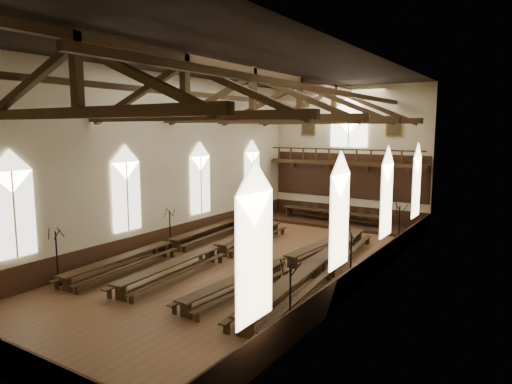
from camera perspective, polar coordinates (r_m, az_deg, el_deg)
ground at (r=23.86m, az=-0.37°, el=-8.92°), size 26.00×26.00×0.00m
room_walls at (r=22.85m, az=-0.38°, el=6.78°), size 26.00×26.00×26.00m
wainscot_band at (r=23.70m, az=-0.37°, el=-7.53°), size 12.00×26.00×1.20m
side_windows at (r=23.06m, az=-0.37°, el=0.01°), size 11.85×19.80×4.50m
end_window at (r=34.39m, az=11.54°, el=8.27°), size 2.80×0.12×3.80m
minstrels_gallery at (r=34.29m, az=11.24°, el=2.72°), size 11.80×1.24×3.70m
portraits at (r=34.38m, az=11.53°, el=8.06°), size 7.75×0.09×1.45m
roof_trusses at (r=22.88m, az=-0.38°, el=11.18°), size 11.70×25.70×2.80m
refectory_row_a at (r=26.02m, az=-10.83°, el=-6.40°), size 2.05×14.44×0.74m
refectory_row_b at (r=24.61m, az=-5.07°, el=-7.12°), size 1.94×14.44×0.75m
refectory_row_c at (r=22.36m, az=3.60°, el=-8.72°), size 1.84×14.06×0.71m
refectory_row_d at (r=21.87m, az=7.56°, el=-8.95°), size 2.37×15.09×0.81m
dais at (r=33.86m, az=9.57°, el=-3.80°), size 11.40×3.20×0.21m
high_table at (r=33.71m, az=9.60°, el=-2.55°), size 8.18×1.48×0.76m
high_chairs at (r=34.45m, az=10.11°, el=-2.53°), size 5.86×0.46×0.97m
candelabrum_left_near at (r=22.34m, az=-23.56°, el=-8.68°), size 0.78×0.74×2.58m
candelabrum_left_mid at (r=26.83m, az=-10.68°, el=-5.56°), size 0.71×0.71×2.39m
candelabrum_left_far at (r=32.55m, az=-1.60°, el=-3.08°), size 0.67×0.71×2.35m
candelabrum_right_near at (r=15.84m, az=4.28°, el=-14.80°), size 0.79×0.75×2.62m
candelabrum_right_mid at (r=20.61m, az=11.73°, el=-9.58°), size 0.73×0.77×2.54m
candelabrum_right_far at (r=27.57m, az=17.40°, el=-5.22°), size 0.77×0.82×2.71m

